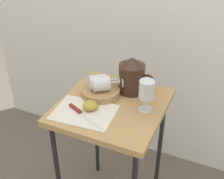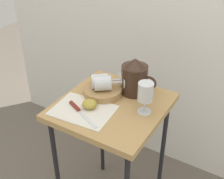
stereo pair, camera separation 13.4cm
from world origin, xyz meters
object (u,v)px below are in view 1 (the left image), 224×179
(wine_glass_upright, at_px, (147,91))
(wine_glass_tipped_far, at_px, (102,84))
(table, at_px, (112,118))
(knife, at_px, (80,112))
(pitcher, at_px, (132,78))
(apple_half_left, at_px, (90,105))
(wine_glass_tipped_near, at_px, (99,82))
(basket_tray, at_px, (101,92))

(wine_glass_upright, bearing_deg, wine_glass_tipped_far, 175.04)
(table, height_order, knife, knife)
(pitcher, height_order, wine_glass_tipped_far, pitcher)
(wine_glass_upright, relative_size, apple_half_left, 2.19)
(wine_glass_tipped_far, relative_size, knife, 0.73)
(wine_glass_tipped_near, relative_size, knife, 0.71)
(basket_tray, xyz_separation_m, wine_glass_tipped_near, (-0.01, 0.00, 0.05))
(wine_glass_upright, height_order, apple_half_left, wine_glass_upright)
(wine_glass_tipped_far, distance_m, knife, 0.18)
(wine_glass_tipped_near, bearing_deg, pitcher, 34.39)
(apple_half_left, bearing_deg, wine_glass_upright, 24.00)
(pitcher, height_order, knife, pitcher)
(table, relative_size, apple_half_left, 10.68)
(wine_glass_tipped_near, height_order, apple_half_left, wine_glass_tipped_near)
(pitcher, height_order, wine_glass_upright, pitcher)
(wine_glass_tipped_far, bearing_deg, wine_glass_tipped_near, 152.75)
(pitcher, bearing_deg, wine_glass_tipped_far, -137.28)
(knife, bearing_deg, basket_tray, 86.37)
(wine_glass_upright, height_order, wine_glass_tipped_far, wine_glass_upright)
(pitcher, bearing_deg, table, -105.84)
(wine_glass_upright, relative_size, wine_glass_tipped_far, 0.97)
(table, xyz_separation_m, wine_glass_tipped_near, (-0.09, 0.05, 0.15))
(table, height_order, basket_tray, basket_tray)
(wine_glass_upright, bearing_deg, knife, -149.26)
(table, bearing_deg, knife, -126.34)
(basket_tray, relative_size, wine_glass_tipped_near, 1.26)
(table, xyz_separation_m, apple_half_left, (-0.07, -0.08, 0.10))
(apple_half_left, height_order, knife, apple_half_left)
(wine_glass_tipped_far, distance_m, apple_half_left, 0.13)
(table, relative_size, knife, 3.43)
(wine_glass_tipped_near, xyz_separation_m, apple_half_left, (0.02, -0.13, -0.05))
(table, relative_size, wine_glass_tipped_far, 4.72)
(table, bearing_deg, pitcher, 74.16)
(apple_half_left, distance_m, knife, 0.06)
(pitcher, xyz_separation_m, wine_glass_upright, (0.12, -0.12, 0.02))
(wine_glass_tipped_near, distance_m, wine_glass_tipped_far, 0.03)
(wine_glass_tipped_near, height_order, wine_glass_tipped_far, wine_glass_tipped_far)
(knife, bearing_deg, wine_glass_tipped_near, 89.46)
(wine_glass_tipped_far, xyz_separation_m, apple_half_left, (0.00, -0.12, -0.05))
(table, xyz_separation_m, wine_glass_tipped_far, (-0.07, 0.04, 0.15))
(table, height_order, pitcher, pitcher)
(wine_glass_tipped_near, bearing_deg, basket_tray, -6.73)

